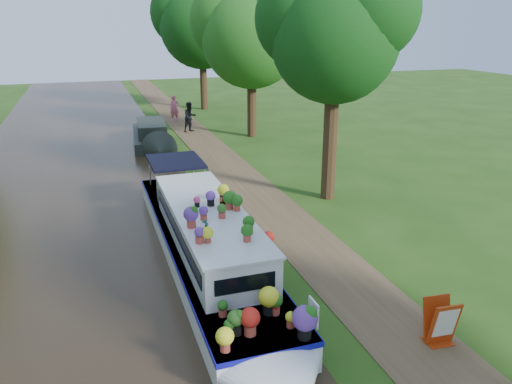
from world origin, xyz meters
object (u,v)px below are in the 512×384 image
Objects in this scene: plant_boat at (209,243)px; pedestrian_pink at (174,108)px; second_boat at (152,135)px; sandwich_board at (441,324)px; pedestrian_dark at (190,117)px.

pedestrian_pink is at bearing 82.52° from plant_boat.
plant_boat is 7.35× the size of pedestrian_pink.
second_boat is 7.16m from pedestrian_pink.
plant_boat is 16.30m from second_boat.
pedestrian_dark is (-0.67, 24.10, 0.48)m from sandwich_board.
plant_boat is 19.33m from pedestrian_dark.
pedestrian_pink is (-1.00, 28.04, 0.44)m from sandwich_board.
pedestrian_dark is at bearing -89.13° from pedestrian_pink.
plant_boat is 23.17m from pedestrian_pink.
pedestrian_pink reaches higher than second_boat.
sandwich_board is (3.52, -21.35, -0.05)m from second_boat.
second_boat is 3.89× the size of pedestrian_pink.
second_boat is at bearing -114.54° from pedestrian_pink.
pedestrian_pink is at bearing 96.54° from sandwich_board.
sandwich_board is 0.55× the size of pedestrian_dark.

